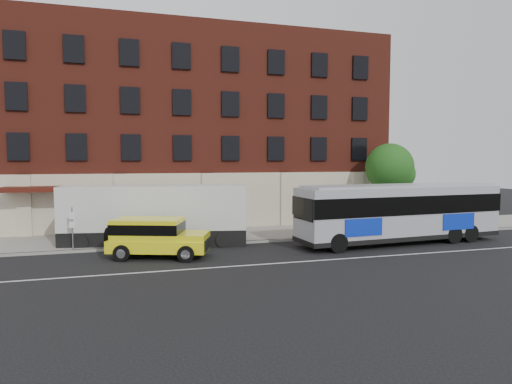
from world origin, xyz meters
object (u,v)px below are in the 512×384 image
object	(u,v)px
street_tree	(390,169)
shipping_container	(155,216)
yellow_suv	(154,235)
city_bus	(400,211)
sign_pole	(72,226)

from	to	relation	value
street_tree	shipping_container	world-z (taller)	street_tree
yellow_suv	shipping_container	bearing A→B (deg)	86.22
street_tree	city_bus	size ratio (longest dim) A/B	0.47
city_bus	shipping_container	distance (m)	14.81
shipping_container	yellow_suv	bearing A→B (deg)	-93.78
sign_pole	yellow_suv	world-z (taller)	sign_pole
city_bus	yellow_suv	xyz separation A→B (m)	(-14.63, 0.08, -0.81)
city_bus	shipping_container	size ratio (longest dim) A/B	1.22
sign_pole	shipping_container	bearing A→B (deg)	9.88
sign_pole	shipping_container	size ratio (longest dim) A/B	0.23
shipping_container	street_tree	bearing A→B (deg)	8.28
city_bus	shipping_container	xyz separation A→B (m)	(-14.40, 3.44, -0.22)
street_tree	shipping_container	distance (m)	17.93
shipping_container	sign_pole	bearing A→B (deg)	-170.12
yellow_suv	shipping_container	distance (m)	3.41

